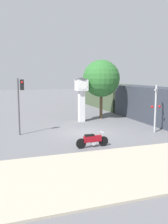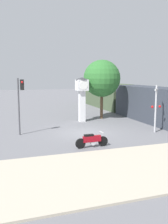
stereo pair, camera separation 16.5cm
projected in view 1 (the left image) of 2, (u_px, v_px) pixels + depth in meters
ground_plane at (85, 133)px, 20.00m from camera, size 120.00×120.00×0.00m
sidewalk_strip at (138, 166)px, 12.53m from camera, size 36.00×6.00×0.10m
motorcycle at (92, 140)px, 15.91m from camera, size 2.21×0.48×0.97m
clock_tower at (81, 92)px, 24.38m from camera, size 1.29×1.29×4.35m
freight_train at (124, 99)px, 30.22m from camera, size 2.80×21.92×3.40m
traffic_light at (20, 96)px, 18.89m from camera, size 0.50×0.35×4.35m
railroad_crossing_signal at (156, 107)px, 19.89m from camera, size 0.90×0.82×3.80m
street_tree at (101, 79)px, 25.81m from camera, size 3.82×3.82×6.13m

